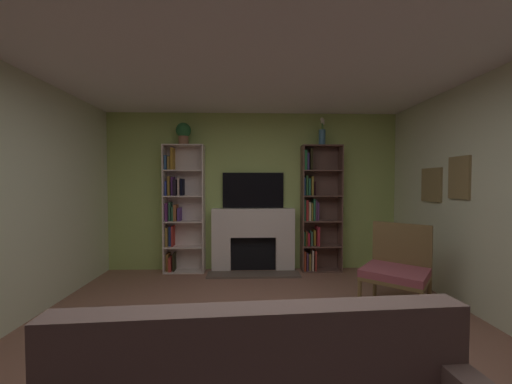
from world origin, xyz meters
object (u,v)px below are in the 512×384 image
armchair (397,266)px  fireplace (253,238)px  tv (253,190)px  bookshelf_right (316,211)px  vase_with_flowers (322,134)px  bookshelf_left (181,208)px  potted_plant (183,132)px

armchair → fireplace: bearing=136.8°
tv → bookshelf_right: size_ratio=0.49×
fireplace → tv: size_ratio=1.44×
fireplace → vase_with_flowers: 2.02m
fireplace → bookshelf_right: size_ratio=0.70×
bookshelf_left → vase_with_flowers: size_ratio=4.59×
tv → bookshelf_left: size_ratio=0.49×
bookshelf_right → bookshelf_left: bearing=179.9°
armchair → bookshelf_right: bearing=110.4°
tv → bookshelf_left: bookshelf_left is taller
tv → vase_with_flowers: vase_with_flowers is taller
bookshelf_right → vase_with_flowers: size_ratio=4.59×
fireplace → vase_with_flowers: bearing=-2.1°
bookshelf_left → potted_plant: size_ratio=5.90×
armchair → potted_plant: bearing=151.6°
potted_plant → vase_with_flowers: bearing=0.0°
bookshelf_left → bookshelf_right: size_ratio=1.00×
potted_plant → vase_with_flowers: (2.22, 0.00, -0.02)m
bookshelf_right → potted_plant: bearing=-178.5°
bookshelf_left → armchair: 3.22m
tv → bookshelf_right: (1.04, -0.06, -0.34)m
bookshelf_left → vase_with_flowers: 2.58m
bookshelf_right → vase_with_flowers: (0.08, -0.06, 1.24)m
bookshelf_left → bookshelf_right: (2.22, -0.00, -0.05)m
vase_with_flowers → armchair: bearing=-71.5°
tv → bookshelf_right: bookshelf_right is taller
fireplace → armchair: fireplace is taller
fireplace → bookshelf_left: (-1.18, 0.02, 0.50)m
fireplace → vase_with_flowers: size_ratio=3.22×
tv → potted_plant: 1.45m
vase_with_flowers → armchair: vase_with_flowers is taller
vase_with_flowers → fireplace: bearing=177.9°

